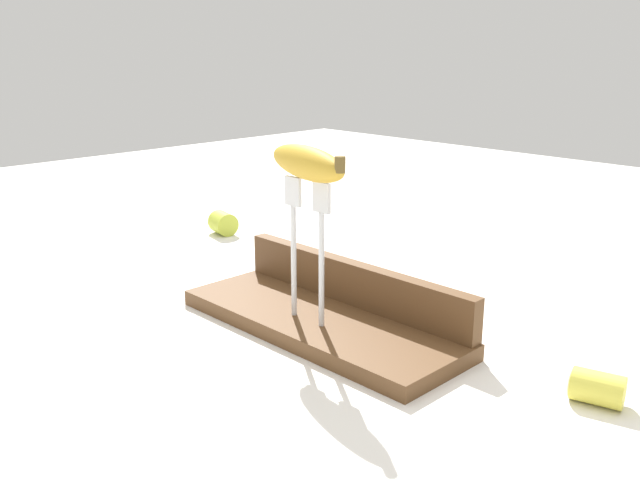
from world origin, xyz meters
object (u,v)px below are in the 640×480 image
fork_stand_center (307,238)px  banana_chunk_near (223,223)px  banana_chunk_far (597,388)px  banana_raised_center (307,163)px

fork_stand_center → banana_chunk_near: bearing=155.1°
banana_chunk_far → fork_stand_center: bearing=-164.5°
fork_stand_center → banana_chunk_far: size_ratio=3.02×
banana_chunk_near → fork_stand_center: bearing=-24.9°
fork_stand_center → banana_chunk_far: bearing=15.5°
banana_chunk_near → banana_chunk_far: banana_chunk_near is taller
banana_raised_center → fork_stand_center: bearing=-14.2°
fork_stand_center → banana_chunk_near: fork_stand_center is taller
fork_stand_center → banana_chunk_near: 0.52m
fork_stand_center → banana_chunk_far: (0.33, 0.09, -0.11)m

